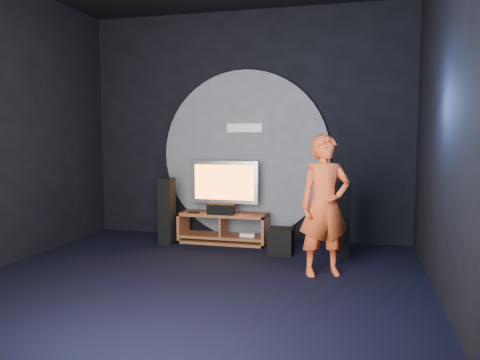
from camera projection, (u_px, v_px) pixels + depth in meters
The scene contains 13 objects.
floor at pixel (191, 286), 4.99m from camera, with size 5.00×5.00×0.00m, color black.
back_wall at pixel (246, 126), 7.24m from camera, with size 5.00×0.04×3.50m, color black.
front_wall at pixel (18, 107), 2.42m from camera, with size 5.00×0.04×3.50m, color black.
right_wall at pixel (450, 119), 4.21m from camera, with size 0.04×5.00×3.50m, color black.
wall_disc_panel at pixel (245, 155), 7.22m from camera, with size 2.60×0.11×2.60m.
media_console at pixel (224, 230), 7.01m from camera, with size 1.32×0.45×0.45m.
tv at pixel (225, 184), 7.01m from camera, with size 1.03×0.22×0.77m.
center_speaker at pixel (221, 209), 6.86m from camera, with size 0.40×0.15×0.15m, color black.
remote at pixel (194, 212), 6.97m from camera, with size 0.18×0.05×0.02m, color black.
tower_speaker_left at pixel (167, 211), 6.88m from camera, with size 0.20×0.22×0.98m, color black.
tower_speaker_right at pixel (342, 220), 6.18m from camera, with size 0.20×0.22×0.98m, color black.
subwoofer at pixel (281, 241), 6.33m from camera, with size 0.32×0.32×0.36m, color black.
player at pixel (325, 206), 5.32m from camera, with size 0.59×0.39×1.62m, color #E34E1F.
Camera 1 is at (1.72, -4.58, 1.60)m, focal length 35.00 mm.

